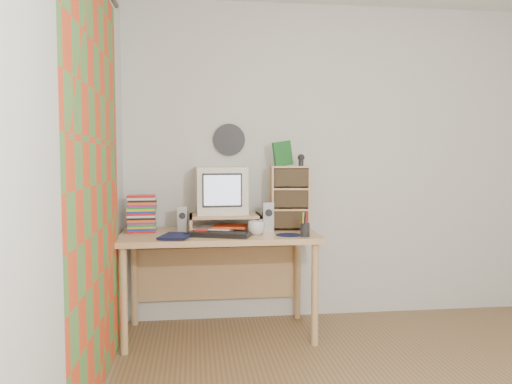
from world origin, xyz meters
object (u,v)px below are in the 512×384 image
object	(u,v)px
dvd_stack	(142,213)
mug	(256,228)
keyboard	(218,235)
diary	(163,234)
crt_monitor	(221,190)
cd_rack	(290,198)
desk	(219,249)

from	to	relation	value
dvd_stack	mug	distance (m)	0.85
keyboard	diary	size ratio (longest dim) A/B	1.84
crt_monitor	mug	size ratio (longest dim) A/B	3.02
diary	cd_rack	bearing A→B (deg)	31.05
keyboard	mug	xyz separation A→B (m)	(0.27, 0.05, 0.03)
dvd_stack	cd_rack	xyz separation A→B (m)	(1.09, -0.01, 0.10)
crt_monitor	cd_rack	distance (m)	0.52
dvd_stack	desk	bearing A→B (deg)	-6.45
desk	keyboard	size ratio (longest dim) A/B	3.23
desk	keyboard	distance (m)	0.29
mug	crt_monitor	bearing A→B (deg)	129.39
keyboard	diary	distance (m)	0.38
keyboard	cd_rack	xyz separation A→B (m)	(0.56, 0.27, 0.22)
desk	cd_rack	bearing A→B (deg)	2.74
dvd_stack	cd_rack	distance (m)	1.10
crt_monitor	desk	bearing A→B (deg)	-109.12
keyboard	desk	bearing A→B (deg)	105.31
desk	cd_rack	size ratio (longest dim) A/B	2.92
dvd_stack	crt_monitor	bearing A→B (deg)	2.29
keyboard	cd_rack	world-z (taller)	cd_rack
keyboard	diary	xyz separation A→B (m)	(-0.38, 0.01, 0.01)
desk	crt_monitor	distance (m)	0.44
cd_rack	crt_monitor	bearing A→B (deg)	179.76
dvd_stack	diary	distance (m)	0.34
desk	dvd_stack	world-z (taller)	dvd_stack
desk	mug	distance (m)	0.37
dvd_stack	mug	size ratio (longest dim) A/B	2.33
cd_rack	diary	world-z (taller)	cd_rack
keyboard	dvd_stack	size ratio (longest dim) A/B	1.52
crt_monitor	dvd_stack	xyz separation A→B (m)	(-0.58, -0.05, -0.15)
crt_monitor	diary	distance (m)	0.59
keyboard	crt_monitor	bearing A→B (deg)	101.74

